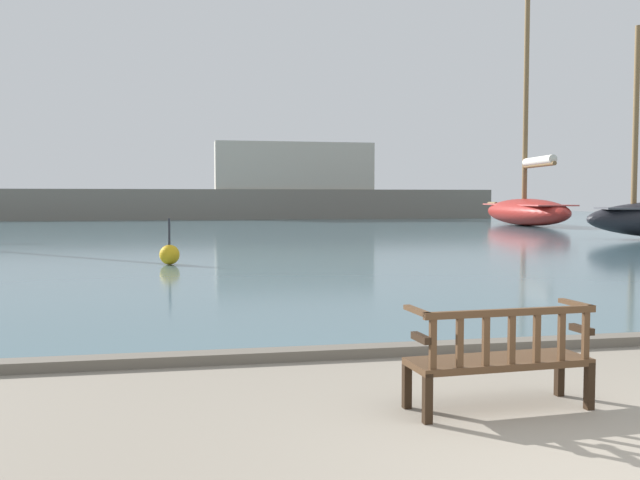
% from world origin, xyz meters
% --- Properties ---
extents(ground_plane, '(160.00, 160.00, 0.00)m').
position_xyz_m(ground_plane, '(0.00, 0.00, 0.00)').
color(ground_plane, gray).
extents(harbor_water, '(100.00, 80.00, 0.08)m').
position_xyz_m(harbor_water, '(0.00, 44.00, 0.04)').
color(harbor_water, '#476670').
rests_on(harbor_water, ground).
extents(quay_edge_kerb, '(40.00, 0.30, 0.12)m').
position_xyz_m(quay_edge_kerb, '(0.00, 3.85, 0.06)').
color(quay_edge_kerb, '#675F54').
rests_on(quay_edge_kerb, ground).
extents(park_bench, '(1.63, 0.62, 0.92)m').
position_xyz_m(park_bench, '(-0.16, 1.57, 0.47)').
color(park_bench, black).
rests_on(park_bench, ground).
extents(sailboat_nearest_starboard, '(4.62, 13.56, 14.55)m').
position_xyz_m(sailboat_nearest_starboard, '(19.15, 38.37, 1.16)').
color(sailboat_nearest_starboard, maroon).
rests_on(sailboat_nearest_starboard, harbor_water).
extents(channel_buoy, '(0.53, 0.53, 1.23)m').
position_xyz_m(channel_buoy, '(-3.14, 15.14, 0.36)').
color(channel_buoy, gold).
rests_on(channel_buoy, harbor_water).
extents(far_breakwater, '(47.80, 2.40, 6.50)m').
position_xyz_m(far_breakwater, '(1.77, 55.07, 2.13)').
color(far_breakwater, slate).
rests_on(far_breakwater, ground).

